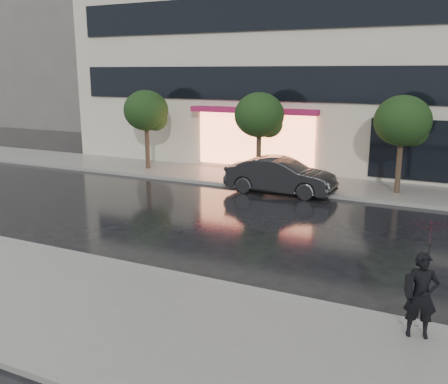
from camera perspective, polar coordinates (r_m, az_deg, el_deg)
The scene contains 11 objects.
ground at distance 12.76m, azimuth -0.66°, elevation -8.78°, with size 120.00×120.00×0.00m, color black.
sidewalk_near at distance 10.21m, azimuth -9.15°, elevation -14.61°, with size 60.00×4.50×0.12m, color slate.
sidewalk_far at distance 21.98m, azimuth 11.43°, elevation 0.73°, with size 60.00×3.50×0.12m, color slate.
curb_near at distance 11.92m, azimuth -2.85°, elevation -10.10°, with size 60.00×0.25×0.14m, color gray.
curb_far at distance 20.33m, azimuth 10.17°, elevation -0.23°, with size 60.00×0.25×0.14m, color gray.
bg_building_left at distance 49.45m, azimuth -16.84°, elevation 14.38°, with size 14.00×10.00×12.00m, color #59544F.
tree_far_west at distance 25.09m, azimuth -8.75°, elevation 9.03°, with size 2.20×2.20×3.99m.
tree_mid_west at distance 22.24m, azimuth 4.22°, elevation 8.58°, with size 2.20×2.20×3.99m.
tree_mid_east at distance 20.78m, azimuth 19.89°, elevation 7.46°, with size 2.20×2.20×3.99m.
parked_car at distance 20.40m, azimuth 6.47°, elevation 1.85°, with size 1.55×4.44×1.46m, color black.
pedestrian_with_umbrella at distance 9.64m, azimuth 22.12°, elevation -7.58°, with size 1.01×1.02×2.22m.
Camera 1 is at (5.31, -10.53, 4.86)m, focal length 40.00 mm.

